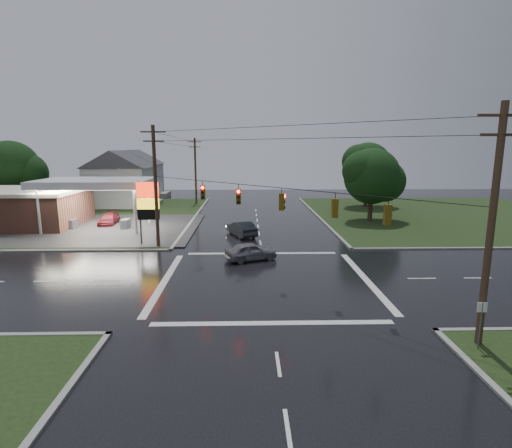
{
  "coord_description": "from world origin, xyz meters",
  "views": [
    {
      "loc": [
        -1.31,
        -26.54,
        9.09
      ],
      "look_at": [
        -0.57,
        4.96,
        3.0
      ],
      "focal_mm": 28.0,
      "sensor_mm": 36.0,
      "label": 1
    }
  ],
  "objects_px": {
    "utility_pole_n": "(195,170)",
    "car_north": "(241,228)",
    "tree_ne_near": "(373,176)",
    "car_pump": "(109,219)",
    "house_near": "(120,178)",
    "utility_pole_se": "(491,225)",
    "gas_station": "(36,205)",
    "house_far": "(135,173)",
    "tree_ne_far": "(368,167)",
    "car_crossing": "(251,251)",
    "pylon_sign": "(148,203)",
    "utility_pole_nw": "(156,185)",
    "tree_nw_behind": "(12,168)"
  },
  "relations": [
    {
      "from": "tree_ne_near",
      "to": "car_pump",
      "type": "bearing_deg",
      "value": -177.3
    },
    {
      "from": "utility_pole_nw",
      "to": "tree_ne_far",
      "type": "bearing_deg",
      "value": 42.59
    },
    {
      "from": "utility_pole_nw",
      "to": "tree_nw_behind",
      "type": "height_order",
      "value": "utility_pole_nw"
    },
    {
      "from": "utility_pole_nw",
      "to": "house_near",
      "type": "distance_m",
      "value": 28.9
    },
    {
      "from": "utility_pole_n",
      "to": "car_north",
      "type": "bearing_deg",
      "value": -72.34
    },
    {
      "from": "house_near",
      "to": "tree_nw_behind",
      "type": "distance_m",
      "value": 14.33
    },
    {
      "from": "utility_pole_nw",
      "to": "car_north",
      "type": "height_order",
      "value": "utility_pole_nw"
    },
    {
      "from": "tree_ne_far",
      "to": "car_pump",
      "type": "xyz_separation_m",
      "value": [
        -34.86,
        -13.5,
        -5.53
      ]
    },
    {
      "from": "utility_pole_se",
      "to": "house_near",
      "type": "distance_m",
      "value": 54.77
    },
    {
      "from": "utility_pole_se",
      "to": "utility_pole_n",
      "type": "height_order",
      "value": "utility_pole_se"
    },
    {
      "from": "tree_ne_far",
      "to": "car_north",
      "type": "xyz_separation_m",
      "value": [
        -19.04,
        -19.9,
        -5.4
      ]
    },
    {
      "from": "gas_station",
      "to": "utility_pole_n",
      "type": "relative_size",
      "value": 2.5
    },
    {
      "from": "tree_ne_far",
      "to": "tree_nw_behind",
      "type": "bearing_deg",
      "value": -175.51
    },
    {
      "from": "utility_pole_n",
      "to": "house_far",
      "type": "distance_m",
      "value": 16.0
    },
    {
      "from": "gas_station",
      "to": "house_far",
      "type": "relative_size",
      "value": 2.37
    },
    {
      "from": "car_crossing",
      "to": "utility_pole_n",
      "type": "bearing_deg",
      "value": -6.93
    },
    {
      "from": "gas_station",
      "to": "utility_pole_n",
      "type": "xyz_separation_m",
      "value": [
        16.18,
        18.3,
        2.92
      ]
    },
    {
      "from": "car_crossing",
      "to": "utility_pole_se",
      "type": "bearing_deg",
      "value": -165.39
    },
    {
      "from": "house_near",
      "to": "tree_ne_near",
      "type": "xyz_separation_m",
      "value": [
        35.09,
        -14.01,
        1.16
      ]
    },
    {
      "from": "utility_pole_n",
      "to": "car_north",
      "type": "xyz_separation_m",
      "value": [
        7.61,
        -23.91,
        -4.69
      ]
    },
    {
      "from": "house_near",
      "to": "tree_ne_near",
      "type": "relative_size",
      "value": 1.23
    },
    {
      "from": "car_north",
      "to": "car_pump",
      "type": "relative_size",
      "value": 1.06
    },
    {
      "from": "car_north",
      "to": "pylon_sign",
      "type": "bearing_deg",
      "value": -1.38
    },
    {
      "from": "tree_ne_near",
      "to": "tree_ne_far",
      "type": "height_order",
      "value": "tree_ne_far"
    },
    {
      "from": "car_crossing",
      "to": "car_pump",
      "type": "height_order",
      "value": "car_crossing"
    },
    {
      "from": "utility_pole_n",
      "to": "house_near",
      "type": "bearing_deg",
      "value": -170.09
    },
    {
      "from": "tree_ne_near",
      "to": "car_north",
      "type": "height_order",
      "value": "tree_ne_near"
    },
    {
      "from": "pylon_sign",
      "to": "house_near",
      "type": "relative_size",
      "value": 0.54
    },
    {
      "from": "car_north",
      "to": "car_pump",
      "type": "distance_m",
      "value": 17.07
    },
    {
      "from": "tree_ne_near",
      "to": "tree_ne_far",
      "type": "distance_m",
      "value": 12.39
    },
    {
      "from": "tree_ne_far",
      "to": "car_north",
      "type": "bearing_deg",
      "value": -133.72
    },
    {
      "from": "house_near",
      "to": "tree_ne_near",
      "type": "bearing_deg",
      "value": -21.76
    },
    {
      "from": "utility_pole_se",
      "to": "tree_nw_behind",
      "type": "relative_size",
      "value": 1.1
    },
    {
      "from": "car_crossing",
      "to": "car_pump",
      "type": "relative_size",
      "value": 0.95
    },
    {
      "from": "pylon_sign",
      "to": "car_crossing",
      "type": "bearing_deg",
      "value": -30.25
    },
    {
      "from": "pylon_sign",
      "to": "utility_pole_se",
      "type": "xyz_separation_m",
      "value": [
        20.0,
        -20.0,
        1.71
      ]
    },
    {
      "from": "utility_pole_se",
      "to": "tree_ne_near",
      "type": "distance_m",
      "value": 31.83
    },
    {
      "from": "car_crossing",
      "to": "car_pump",
      "type": "bearing_deg",
      "value": 25.73
    },
    {
      "from": "utility_pole_se",
      "to": "tree_ne_near",
      "type": "relative_size",
      "value": 1.22
    },
    {
      "from": "car_north",
      "to": "car_crossing",
      "type": "relative_size",
      "value": 1.11
    },
    {
      "from": "utility_pole_n",
      "to": "utility_pole_se",
      "type": "bearing_deg",
      "value": -68.2
    },
    {
      "from": "car_pump",
      "to": "house_far",
      "type": "bearing_deg",
      "value": 94.93
    },
    {
      "from": "utility_pole_nw",
      "to": "utility_pole_se",
      "type": "distance_m",
      "value": 26.87
    },
    {
      "from": "house_far",
      "to": "tree_nw_behind",
      "type": "relative_size",
      "value": 1.1
    },
    {
      "from": "gas_station",
      "to": "utility_pole_nw",
      "type": "height_order",
      "value": "utility_pole_nw"
    },
    {
      "from": "tree_nw_behind",
      "to": "utility_pole_nw",
      "type": "bearing_deg",
      "value": -40.1
    },
    {
      "from": "gas_station",
      "to": "utility_pole_se",
      "type": "height_order",
      "value": "utility_pole_se"
    },
    {
      "from": "utility_pole_n",
      "to": "house_near",
      "type": "height_order",
      "value": "utility_pole_n"
    },
    {
      "from": "tree_ne_far",
      "to": "utility_pole_se",
      "type": "bearing_deg",
      "value": -99.98
    },
    {
      "from": "tree_ne_far",
      "to": "car_pump",
      "type": "bearing_deg",
      "value": -158.83
    }
  ]
}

